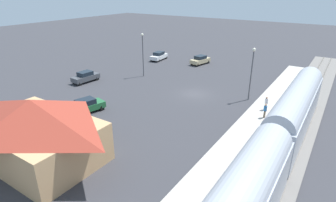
# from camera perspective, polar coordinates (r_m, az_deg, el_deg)

# --- Properties ---
(ground_plane) EXTENTS (200.00, 200.00, 0.00)m
(ground_plane) POSITION_cam_1_polar(r_m,az_deg,el_deg) (40.13, 5.57, 1.47)
(ground_plane) COLOR #38383D
(railway_track) EXTENTS (4.80, 70.00, 0.30)m
(railway_track) POSITION_cam_1_polar(r_m,az_deg,el_deg) (36.36, 25.44, -2.88)
(railway_track) COLOR slate
(railway_track) RESTS_ON ground
(platform) EXTENTS (3.20, 46.00, 0.30)m
(platform) POSITION_cam_1_polar(r_m,az_deg,el_deg) (36.90, 19.40, -1.45)
(platform) COLOR #B7B2A8
(platform) RESTS_ON ground
(station_building) EXTENTS (12.07, 8.06, 5.71)m
(station_building) POSITION_cam_1_polar(r_m,az_deg,el_deg) (26.58, -25.81, -5.22)
(station_building) COLOR tan
(station_building) RESTS_ON ground
(pedestrian_on_platform) EXTENTS (0.36, 0.36, 1.71)m
(pedestrian_on_platform) POSITION_cam_1_polar(r_m,az_deg,el_deg) (33.59, 19.49, -1.73)
(pedestrian_on_platform) COLOR brown
(pedestrian_on_platform) RESTS_ON platform
(pedestrian_waiting_far) EXTENTS (0.36, 0.36, 1.71)m
(pedestrian_waiting_far) POSITION_cam_1_polar(r_m,az_deg,el_deg) (35.80, 19.71, -0.26)
(pedestrian_waiting_far) COLOR #333338
(pedestrian_waiting_far) RESTS_ON platform
(sedan_white) EXTENTS (2.21, 4.64, 1.74)m
(sedan_white) POSITION_cam_1_polar(r_m,az_deg,el_deg) (59.12, -1.90, 9.33)
(sedan_white) COLOR white
(sedan_white) RESTS_ON ground
(sedan_green) EXTENTS (2.85, 4.81, 1.74)m
(sedan_green) POSITION_cam_1_polar(r_m,az_deg,el_deg) (35.20, -16.65, -0.97)
(sedan_green) COLOR #236638
(sedan_green) RESTS_ON ground
(sedan_charcoal) EXTENTS (2.12, 4.61, 1.74)m
(sedan_charcoal) POSITION_cam_1_polar(r_m,az_deg,el_deg) (46.86, -16.74, 4.85)
(sedan_charcoal) COLOR #47494F
(sedan_charcoal) RESTS_ON ground
(sedan_tan) EXTENTS (2.66, 4.77, 1.74)m
(sedan_tan) POSITION_cam_1_polar(r_m,az_deg,el_deg) (56.10, 6.71, 8.47)
(sedan_tan) COLOR #C6B284
(sedan_tan) RESTS_ON ground
(light_pole_near_platform) EXTENTS (0.44, 0.44, 7.16)m
(light_pole_near_platform) POSITION_cam_1_polar(r_m,az_deg,el_deg) (38.08, 17.02, 6.64)
(light_pole_near_platform) COLOR #515156
(light_pole_near_platform) RESTS_ON ground
(light_pole_lot_center) EXTENTS (0.44, 0.44, 7.34)m
(light_pole_lot_center) POSITION_cam_1_polar(r_m,az_deg,el_deg) (47.21, -5.26, 10.57)
(light_pole_lot_center) COLOR #515156
(light_pole_lot_center) RESTS_ON ground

